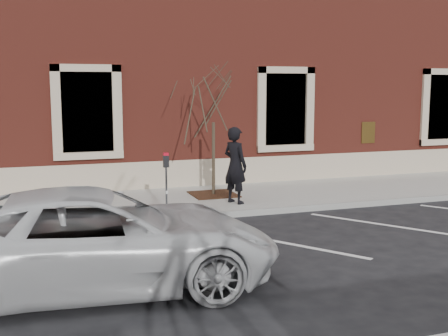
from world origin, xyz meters
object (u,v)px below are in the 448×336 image
object	(u,v)px
man	(235,165)
white_truck	(98,239)
parking_meter	(166,171)
sapling	(213,102)

from	to	relation	value
man	white_truck	size ratio (longest dim) A/B	0.35
parking_meter	white_truck	bearing A→B (deg)	-139.57
man	sapling	xyz separation A→B (m)	(-0.19, 1.21, 1.56)
white_truck	man	bearing A→B (deg)	-35.21
man	parking_meter	world-z (taller)	man
sapling	white_truck	world-z (taller)	sapling
man	white_truck	xyz separation A→B (m)	(-3.95, -4.68, -0.35)
parking_meter	white_truck	world-z (taller)	parking_meter
parking_meter	white_truck	size ratio (longest dim) A/B	0.25
man	sapling	size ratio (longest dim) A/B	0.54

